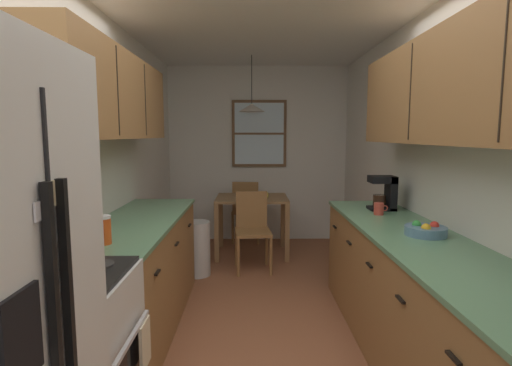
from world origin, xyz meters
TOP-DOWN VIEW (x-y plane):
  - ground_plane at (0.00, 1.00)m, footprint 12.00×12.00m
  - wall_left at (-1.35, 1.00)m, footprint 0.10×9.00m
  - wall_right at (1.35, 1.00)m, footprint 0.10×9.00m
  - wall_back at (0.00, 3.65)m, footprint 4.40×0.10m
  - ceiling_slab at (0.00, 1.00)m, footprint 4.40×9.00m
  - microwave_over_range at (-1.11, -0.49)m, footprint 0.39×0.59m
  - counter_left at (-1.00, 0.83)m, footprint 0.64×2.00m
  - upper_cabinets_left at (-1.14, 0.78)m, footprint 0.33×2.08m
  - counter_right at (1.00, 0.02)m, footprint 0.64×3.34m
  - upper_cabinets_right at (1.14, -0.03)m, footprint 0.33×3.02m
  - dining_table at (-0.09, 2.84)m, footprint 0.92×0.74m
  - dining_chair_near at (-0.08, 2.27)m, footprint 0.44×0.44m
  - dining_chair_far at (-0.17, 3.42)m, footprint 0.43×0.43m
  - pendant_light at (-0.09, 2.84)m, footprint 0.33×0.33m
  - back_window at (0.02, 3.58)m, footprint 0.79×0.05m
  - trash_bin at (-0.70, 2.05)m, footprint 0.29×0.29m
  - storage_canister at (-1.00, 0.11)m, footprint 0.10×0.10m
  - dish_towel at (-0.64, -0.33)m, footprint 0.02×0.16m
  - coffee_maker at (1.09, 1.21)m, footprint 0.22×0.18m
  - mug_spare at (0.97, 0.99)m, footprint 0.12×0.08m
  - fruit_bowl at (1.06, 0.30)m, footprint 0.27×0.27m
  - table_serving_bowl at (0.02, 2.83)m, footprint 0.20×0.20m

SIDE VIEW (x-z plane):
  - ground_plane at x=0.00m, z-range 0.00..0.00m
  - trash_bin at x=-0.70m, z-range 0.00..0.61m
  - counter_right at x=1.00m, z-range 0.00..0.90m
  - counter_left at x=-1.00m, z-range 0.00..0.90m
  - dish_towel at x=-0.64m, z-range 0.38..0.62m
  - dining_chair_near at x=-0.08m, z-range 0.05..0.95m
  - dining_chair_far at x=-0.17m, z-range 0.05..0.95m
  - dining_table at x=-0.09m, z-range 0.25..1.01m
  - table_serving_bowl at x=0.02m, z-range 0.76..0.82m
  - fruit_bowl at x=1.06m, z-range 0.89..0.98m
  - mug_spare at x=0.97m, z-range 0.90..1.00m
  - storage_canister at x=-1.00m, z-range 0.90..1.07m
  - coffee_maker at x=1.09m, z-range 0.91..1.21m
  - wall_left at x=-1.35m, z-range 0.00..2.55m
  - wall_right at x=1.35m, z-range 0.00..2.55m
  - wall_back at x=0.00m, z-range 0.00..2.55m
  - back_window at x=0.02m, z-range 1.10..2.06m
  - microwave_over_range at x=-1.11m, z-range 1.51..1.85m
  - upper_cabinets_right at x=1.14m, z-range 1.50..2.19m
  - upper_cabinets_left at x=-1.14m, z-range 1.53..2.17m
  - pendant_light at x=-0.09m, z-range 1.55..2.25m
  - ceiling_slab at x=0.00m, z-range 2.55..2.63m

